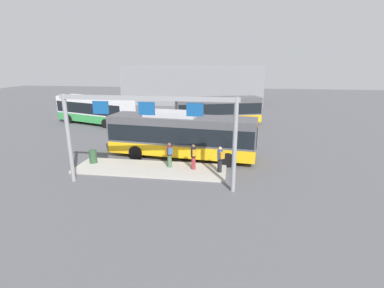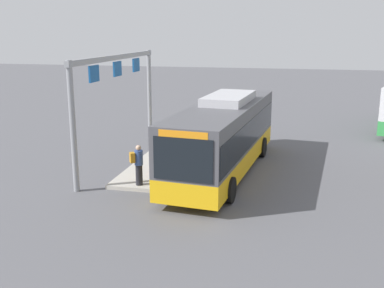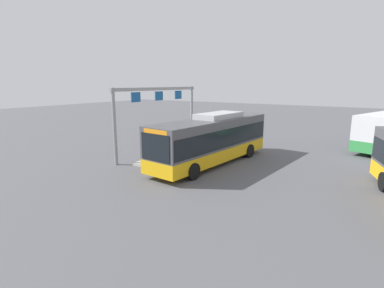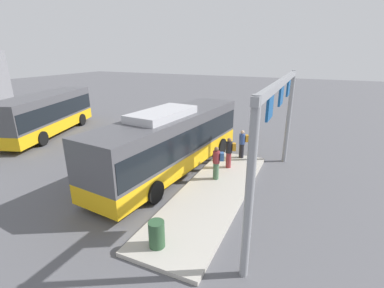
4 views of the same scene
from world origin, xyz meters
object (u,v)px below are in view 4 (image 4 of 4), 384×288
Objects in this scene: trash_bin at (157,234)px; bus_background_left at (45,112)px; person_waiting_mid at (217,162)px; person_boarding at (242,143)px; person_waiting_near at (229,152)px; bus_main at (173,138)px.

bus_background_left is at bearing 61.90° from trash_bin.
bus_background_left reaches higher than person_waiting_mid.
person_waiting_near is at bearing 48.56° from person_boarding.
person_waiting_near is 1.86× the size of trash_bin.
person_waiting_near is at bearing -59.45° from bus_main.
person_waiting_near and person_waiting_mid have the same top height.
bus_background_left is 14.87m from person_waiting_mid.
person_waiting_mid is (-2.33, -14.67, -0.73)m from bus_background_left.
bus_main is 12.24× the size of trash_bin.
person_boarding is at bearing -104.51° from bus_background_left.
person_boarding is at bearing -3.16° from trash_bin.
person_boarding is 3.37m from person_waiting_mid.
trash_bin is (-7.07, 0.22, -0.44)m from person_waiting_near.
trash_bin is at bearing 65.75° from person_waiting_near.
bus_main is at bearing -117.70° from bus_background_left.
bus_main is 1.12× the size of bus_background_left.
person_waiting_near is at bearing -119.86° from person_waiting_mid.
bus_background_left is (1.99, 12.06, -0.04)m from bus_main.
person_waiting_mid is at bearing 50.34° from person_boarding.
person_waiting_mid is 5.47m from trash_bin.
bus_background_left is 5.89× the size of person_waiting_near.
bus_main is 6.44m from trash_bin.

